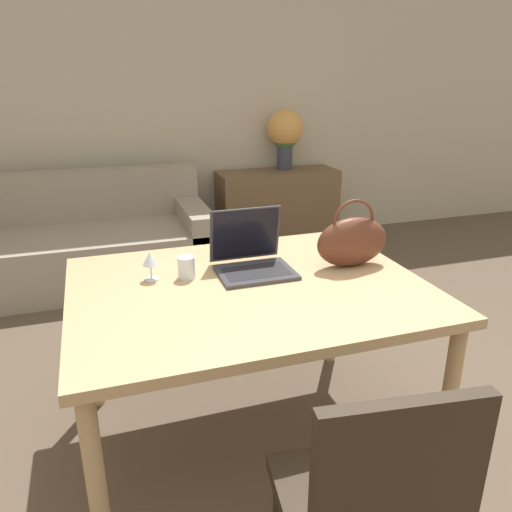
{
  "coord_description": "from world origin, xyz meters",
  "views": [
    {
      "loc": [
        -0.67,
        -1.16,
        1.57
      ],
      "look_at": [
        -0.09,
        0.6,
        0.88
      ],
      "focal_mm": 35.0,
      "sensor_mm": 36.0,
      "label": 1
    }
  ],
  "objects_px": {
    "wine_glass": "(150,260)",
    "handbag": "(352,241)",
    "couch": "(81,246)",
    "laptop": "(251,254)",
    "drinking_glass": "(186,267)",
    "flower_vase": "(285,133)",
    "chair": "(371,505)"
  },
  "relations": [
    {
      "from": "chair",
      "to": "wine_glass",
      "type": "relative_size",
      "value": 7.45
    },
    {
      "from": "handbag",
      "to": "chair",
      "type": "bearing_deg",
      "value": -114.61
    },
    {
      "from": "couch",
      "to": "handbag",
      "type": "height_order",
      "value": "handbag"
    },
    {
      "from": "wine_glass",
      "to": "handbag",
      "type": "relative_size",
      "value": 0.37
    },
    {
      "from": "handbag",
      "to": "flower_vase",
      "type": "relative_size",
      "value": 0.61
    },
    {
      "from": "chair",
      "to": "flower_vase",
      "type": "xyz_separation_m",
      "value": [
        1.12,
        3.5,
        0.55
      ]
    },
    {
      "from": "laptop",
      "to": "couch",
      "type": "bearing_deg",
      "value": 110.51
    },
    {
      "from": "drinking_glass",
      "to": "handbag",
      "type": "bearing_deg",
      "value": -7.21
    },
    {
      "from": "wine_glass",
      "to": "chair",
      "type": "bearing_deg",
      "value": -68.93
    },
    {
      "from": "chair",
      "to": "flower_vase",
      "type": "relative_size",
      "value": 1.69
    },
    {
      "from": "laptop",
      "to": "handbag",
      "type": "distance_m",
      "value": 0.45
    },
    {
      "from": "laptop",
      "to": "drinking_glass",
      "type": "relative_size",
      "value": 3.44
    },
    {
      "from": "drinking_glass",
      "to": "handbag",
      "type": "height_order",
      "value": "handbag"
    },
    {
      "from": "chair",
      "to": "drinking_glass",
      "type": "bearing_deg",
      "value": 111.94
    },
    {
      "from": "couch",
      "to": "handbag",
      "type": "distance_m",
      "value": 2.51
    },
    {
      "from": "couch",
      "to": "wine_glass",
      "type": "xyz_separation_m",
      "value": [
        0.33,
        -2.01,
        0.57
      ]
    },
    {
      "from": "couch",
      "to": "handbag",
      "type": "bearing_deg",
      "value": -60.82
    },
    {
      "from": "laptop",
      "to": "flower_vase",
      "type": "height_order",
      "value": "flower_vase"
    },
    {
      "from": "wine_glass",
      "to": "flower_vase",
      "type": "relative_size",
      "value": 0.23
    },
    {
      "from": "couch",
      "to": "flower_vase",
      "type": "bearing_deg",
      "value": 12.31
    },
    {
      "from": "chair",
      "to": "laptop",
      "type": "relative_size",
      "value": 2.86
    },
    {
      "from": "couch",
      "to": "wine_glass",
      "type": "distance_m",
      "value": 2.12
    },
    {
      "from": "drinking_glass",
      "to": "flower_vase",
      "type": "bearing_deg",
      "value": 60.26
    },
    {
      "from": "laptop",
      "to": "drinking_glass",
      "type": "distance_m",
      "value": 0.29
    },
    {
      "from": "couch",
      "to": "drinking_glass",
      "type": "xyz_separation_m",
      "value": [
        0.47,
        -2.04,
        0.53
      ]
    },
    {
      "from": "wine_glass",
      "to": "handbag",
      "type": "height_order",
      "value": "handbag"
    },
    {
      "from": "drinking_glass",
      "to": "wine_glass",
      "type": "xyz_separation_m",
      "value": [
        -0.14,
        0.02,
        0.04
      ]
    },
    {
      "from": "drinking_glass",
      "to": "wine_glass",
      "type": "relative_size",
      "value": 0.76
    },
    {
      "from": "drinking_glass",
      "to": "laptop",
      "type": "bearing_deg",
      "value": 2.77
    },
    {
      "from": "laptop",
      "to": "drinking_glass",
      "type": "xyz_separation_m",
      "value": [
        -0.29,
        -0.01,
        -0.02
      ]
    },
    {
      "from": "wine_glass",
      "to": "handbag",
      "type": "distance_m",
      "value": 0.87
    },
    {
      "from": "chair",
      "to": "handbag",
      "type": "distance_m",
      "value": 1.13
    }
  ]
}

